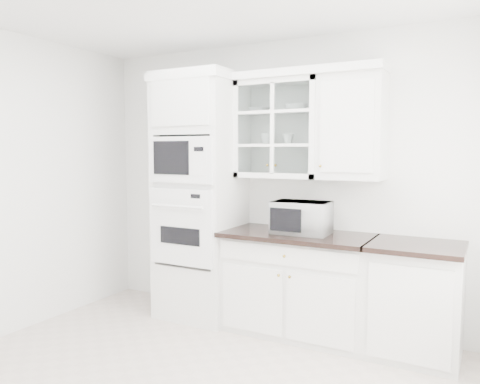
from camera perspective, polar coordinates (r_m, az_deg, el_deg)
The scene contains 12 objects.
room_shell at distance 3.38m, azimuth -3.55°, elevation 7.24°, with size 4.00×3.50×2.70m.
oven_column at distance 4.63m, azimuth -4.91°, elevation -0.55°, with size 0.76×0.68×2.40m.
base_cabinet_run at distance 4.33m, azimuth 7.08°, elevation -10.91°, with size 1.32×0.67×0.92m.
extra_base_cabinet at distance 4.09m, azimuth 20.55°, elevation -12.15°, with size 0.72×0.67×0.92m.
upper_cabinet_glass at distance 4.39m, azimuth 4.87°, elevation 7.64°, with size 0.80×0.33×0.90m.
upper_cabinet_solid at distance 4.17m, azimuth 13.49°, elevation 7.66°, with size 0.55×0.33×0.90m, color white.
crown_molding at distance 4.46m, azimuth 3.51°, elevation 13.88°, with size 2.14×0.38×0.07m, color white.
countertop_microwave at distance 4.18m, azimuth 7.56°, elevation -3.07°, with size 0.49×0.41×0.29m, color white.
bowl_a at distance 4.48m, azimuth 2.40°, elevation 9.95°, with size 0.19×0.19×0.05m, color white.
bowl_b at distance 4.35m, azimuth 6.83°, elevation 10.18°, with size 0.20×0.20×0.06m, color white.
cup_a at distance 4.44m, azimuth 3.40°, elevation 6.48°, with size 0.13×0.13×0.10m, color white.
cup_b at distance 4.34m, azimuth 5.88°, elevation 6.44°, with size 0.10×0.10×0.09m, color white.
Camera 1 is at (1.79, -2.43, 1.65)m, focal length 35.00 mm.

